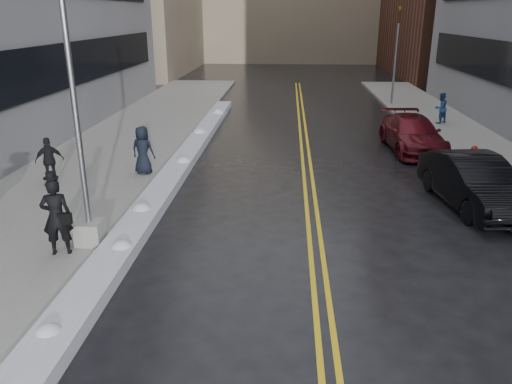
% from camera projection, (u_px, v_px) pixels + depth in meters
% --- Properties ---
extents(ground, '(160.00, 160.00, 0.00)m').
position_uv_depth(ground, '(206.00, 293.00, 10.85)').
color(ground, black).
rests_on(ground, ground).
extents(sidewalk_west, '(5.50, 50.00, 0.15)m').
position_uv_depth(sidewalk_west, '(106.00, 159.00, 20.56)').
color(sidewalk_west, gray).
rests_on(sidewalk_west, ground).
extents(sidewalk_east, '(4.00, 50.00, 0.15)m').
position_uv_depth(sidewalk_east, '(498.00, 166.00, 19.62)').
color(sidewalk_east, gray).
rests_on(sidewalk_east, ground).
extents(lane_line_left, '(0.12, 50.00, 0.01)m').
position_uv_depth(lane_line_left, '(303.00, 164.00, 20.10)').
color(lane_line_left, gold).
rests_on(lane_line_left, ground).
extents(lane_line_right, '(0.12, 50.00, 0.01)m').
position_uv_depth(lane_line_right, '(310.00, 164.00, 20.08)').
color(lane_line_right, gold).
rests_on(lane_line_right, ground).
extents(snow_ridge, '(0.90, 30.00, 0.34)m').
position_uv_depth(snow_ridge, '(174.00, 173.00, 18.46)').
color(snow_ridge, silver).
rests_on(snow_ridge, ground).
extents(lamppost, '(0.65, 0.65, 7.62)m').
position_uv_depth(lamppost, '(81.00, 154.00, 12.07)').
color(lamppost, gray).
rests_on(lamppost, sidewalk_west).
extents(fire_hydrant, '(0.26, 0.26, 0.73)m').
position_uv_depth(fire_hydrant, '(474.00, 154.00, 19.52)').
color(fire_hydrant, maroon).
rests_on(fire_hydrant, sidewalk_east).
extents(traffic_signal, '(0.16, 0.20, 6.00)m').
position_uv_depth(traffic_signal, '(396.00, 52.00, 31.73)').
color(traffic_signal, gray).
rests_on(traffic_signal, sidewalk_east).
extents(pedestrian_fedora, '(0.81, 0.64, 1.94)m').
position_uv_depth(pedestrian_fedora, '(56.00, 217.00, 12.01)').
color(pedestrian_fedora, black).
rests_on(pedestrian_fedora, sidewalk_west).
extents(pedestrian_c, '(0.96, 0.72, 1.77)m').
position_uv_depth(pedestrian_c, '(143.00, 150.00, 18.20)').
color(pedestrian_c, black).
rests_on(pedestrian_c, sidewalk_west).
extents(pedestrian_d, '(1.02, 0.75, 1.61)m').
position_uv_depth(pedestrian_d, '(50.00, 160.00, 17.22)').
color(pedestrian_d, black).
rests_on(pedestrian_d, sidewalk_west).
extents(pedestrian_east, '(1.00, 0.95, 1.63)m').
position_uv_depth(pedestrian_east, '(441.00, 108.00, 26.65)').
color(pedestrian_east, navy).
rests_on(pedestrian_east, sidewalk_east).
extents(car_black, '(2.37, 5.10, 1.62)m').
position_uv_depth(car_black, '(474.00, 182.00, 15.44)').
color(car_black, black).
rests_on(car_black, ground).
extents(car_maroon, '(2.34, 5.24, 1.49)m').
position_uv_depth(car_maroon, '(412.00, 134.00, 21.92)').
color(car_maroon, '#490B13').
rests_on(car_maroon, ground).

